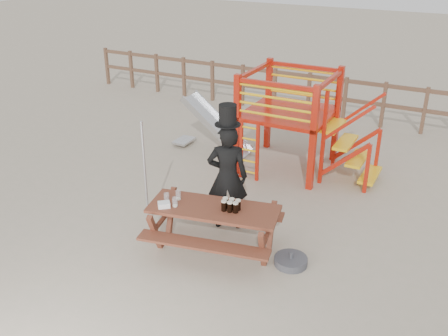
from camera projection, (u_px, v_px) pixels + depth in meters
ground at (193, 246)px, 8.02m from camera, size 60.00×60.00×0.00m
back_fence at (327, 92)px, 13.32m from camera, size 15.09×0.09×1.20m
playground_fort at (285, 119)px, 10.38m from camera, size 4.71×1.84×2.10m
picnic_table at (214, 223)px, 7.72m from camera, size 2.23×1.75×0.77m
man_with_hat at (228, 174)px, 8.19m from camera, size 0.79×0.68×2.17m
metal_pole at (145, 176)px, 8.19m from camera, size 0.04×0.04×1.90m
parasol_base at (291, 261)px, 7.55m from camera, size 0.51×0.51×0.21m
paper_bag at (164, 205)px, 7.59m from camera, size 0.23×0.22×0.08m
stout_pints at (231, 205)px, 7.49m from camera, size 0.29×0.20×0.17m
empty_glasses at (173, 199)px, 7.71m from camera, size 0.27×0.30×0.15m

